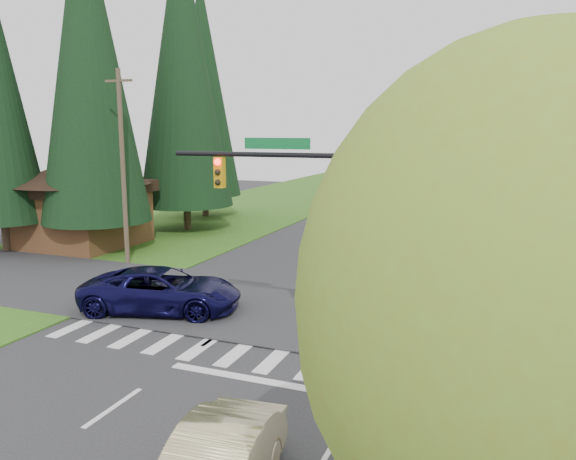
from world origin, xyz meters
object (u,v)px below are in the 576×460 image
Objects in this scene: suv_navy at (162,290)px; parked_car_e at (468,194)px; parked_car_c at (452,221)px; parked_car_b at (441,220)px; parked_car_d at (451,206)px; parked_car_a at (429,260)px.

suv_navy reaches higher than parked_car_e.
parked_car_e is at bearing 83.33° from parked_car_c.
suv_navy reaches higher than parked_car_b.
parked_car_b is 8.36m from parked_car_d.
parked_car_e is (0.60, 10.69, -0.09)m from parked_car_d.
parked_car_b is at bearing -96.64° from parked_car_e.
suv_navy is 1.49× the size of parked_car_c.
parked_car_a reaches higher than parked_car_e.
parked_car_b is (-0.91, 12.96, 0.01)m from parked_car_a.
suv_navy reaches higher than parked_car_c.
parked_car_e is at bearing 86.22° from parked_car_a.
parked_car_e is (0.44, 19.04, -0.14)m from parked_car_b.
parked_car_b is 0.91m from parked_car_c.
suv_navy is at bearing -98.29° from parked_car_d.
parked_car_d reaches higher than parked_car_e.
parked_car_a is 1.02× the size of parked_car_e.
suv_navy reaches higher than parked_car_d.
parked_car_c is at bearing 86.46° from parked_car_a.
suv_navy is 12.93m from parked_car_a.
parked_car_a is 1.11× the size of parked_car_c.
parked_car_a is 21.34m from parked_car_d.
suv_navy is 1.34× the size of parked_car_a.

